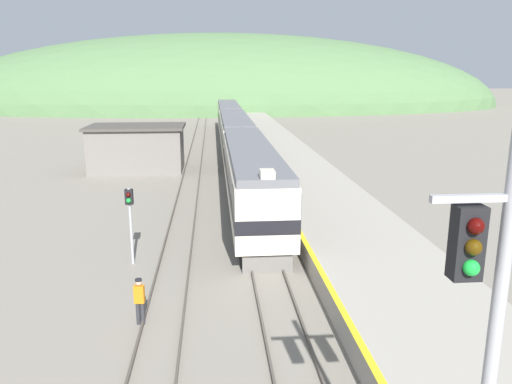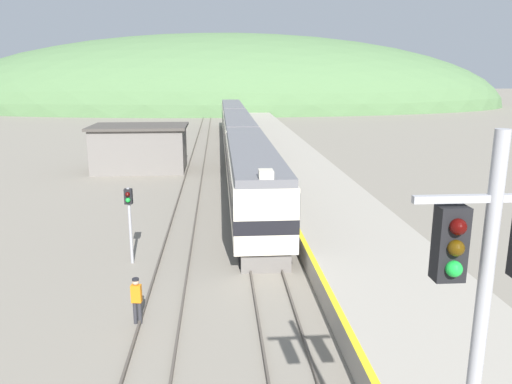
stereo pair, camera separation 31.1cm
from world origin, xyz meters
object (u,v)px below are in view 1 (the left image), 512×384
object	(u,v)px
signal_post_siding	(130,210)
signal_mast_main	(496,331)
track_worker	(140,299)
carriage_third	(229,117)
express_train_lead_car	(251,176)
carriage_second	(235,135)

from	to	relation	value
signal_post_siding	signal_mast_main	bearing A→B (deg)	-65.01
signal_post_siding	track_worker	distance (m)	6.31
carriage_third	express_train_lead_car	bearing A→B (deg)	-90.00
signal_mast_main	signal_post_siding	size ratio (longest dim) A/B	2.23
express_train_lead_car	carriage_third	size ratio (longest dim) A/B	1.03
signal_post_siding	track_worker	bearing A→B (deg)	-78.81
signal_mast_main	track_worker	world-z (taller)	signal_mast_main
carriage_third	carriage_second	bearing A→B (deg)	-90.00
carriage_second	express_train_lead_car	bearing A→B (deg)	-90.00
express_train_lead_car	signal_mast_main	size ratio (longest dim) A/B	2.52
express_train_lead_car	signal_post_siding	xyz separation A→B (m)	(-6.28, -8.43, 0.28)
carriage_second	track_worker	bearing A→B (deg)	-98.06
carriage_second	carriage_third	xyz separation A→B (m)	(0.00, 21.08, 0.00)
express_train_lead_car	signal_mast_main	world-z (taller)	signal_mast_main
signal_post_siding	express_train_lead_car	bearing A→B (deg)	53.31
express_train_lead_car	track_worker	distance (m)	15.34
carriage_third	signal_mast_main	world-z (taller)	signal_mast_main
carriage_third	track_worker	size ratio (longest dim) A/B	11.45
express_train_lead_car	signal_post_siding	distance (m)	10.52
express_train_lead_car	signal_mast_main	distance (m)	25.41
carriage_second	track_worker	xyz separation A→B (m)	(-5.10, -36.02, -1.35)
signal_mast_main	signal_post_siding	xyz separation A→B (m)	(-7.81, 16.75, -2.76)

